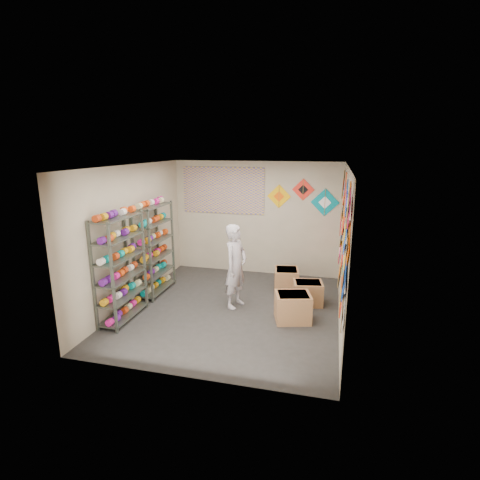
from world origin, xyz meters
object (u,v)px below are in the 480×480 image
(shelf_rack_back, at_px, (154,249))
(carton_b, at_px, (308,293))
(shopkeeper, at_px, (236,266))
(carton_a, at_px, (293,307))
(carton_c, at_px, (286,280))
(shelf_rack_front, at_px, (120,268))

(shelf_rack_back, height_order, carton_b, shelf_rack_back)
(shopkeeper, relative_size, carton_b, 2.92)
(carton_a, bearing_deg, carton_b, 60.22)
(carton_b, distance_m, carton_c, 0.79)
(shelf_rack_front, distance_m, shelf_rack_back, 1.30)
(shelf_rack_front, height_order, shelf_rack_back, same)
(shelf_rack_back, bearing_deg, carton_c, 15.88)
(shelf_rack_back, xyz_separation_m, carton_c, (2.68, 0.76, -0.71))
(shopkeeper, relative_size, carton_c, 2.95)
(shelf_rack_back, bearing_deg, carton_a, -12.26)
(carton_a, distance_m, carton_c, 1.44)
(shelf_rack_back, relative_size, carton_a, 3.13)
(shelf_rack_back, distance_m, carton_b, 3.26)
(shelf_rack_front, bearing_deg, carton_a, 12.41)
(shelf_rack_back, bearing_deg, carton_b, 2.76)
(shopkeeper, distance_m, carton_b, 1.54)
(shelf_rack_back, xyz_separation_m, carton_a, (2.97, -0.65, -0.70))
(shelf_rack_front, relative_size, shopkeeper, 1.17)
(carton_a, height_order, carton_b, carton_a)
(shelf_rack_back, bearing_deg, shopkeeper, -8.62)
(shelf_rack_back, relative_size, carton_c, 3.45)
(shelf_rack_front, distance_m, carton_b, 3.57)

